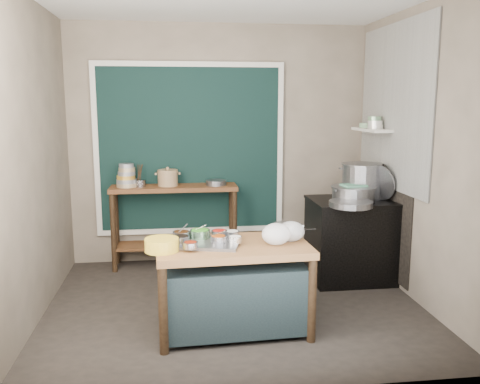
{
  "coord_description": "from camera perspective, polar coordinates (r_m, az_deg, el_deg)",
  "views": [
    {
      "loc": [
        -0.54,
        -4.54,
        1.9
      ],
      "look_at": [
        0.09,
        0.25,
        1.04
      ],
      "focal_mm": 38.0,
      "sensor_mm": 36.0,
      "label": 1
    }
  ],
  "objects": [
    {
      "name": "steamer",
      "position": [
        5.44,
        12.62,
        -0.17
      ],
      "size": [
        0.61,
        0.61,
        0.16
      ],
      "primitive_type": null,
      "rotation": [
        0.0,
        0.0,
        0.33
      ],
      "color": "gray",
      "rests_on": "stove_top"
    },
    {
      "name": "tile_panel",
      "position": [
        5.57,
        16.86,
        9.11
      ],
      "size": [
        0.02,
        1.7,
        1.7
      ],
      "primitive_type": "cube",
      "color": "#B2B2AA",
      "rests_on": "right_wall"
    },
    {
      "name": "stock_pot",
      "position": [
        5.65,
        13.59,
        1.27
      ],
      "size": [
        0.56,
        0.56,
        0.37
      ],
      "primitive_type": null,
      "rotation": [
        0.0,
        0.0,
        -0.22
      ],
      "color": "gray",
      "rests_on": "stove_top"
    },
    {
      "name": "floor",
      "position": [
        4.96,
        -0.63,
        -12.62
      ],
      "size": [
        3.5,
        3.0,
        0.02
      ],
      "primitive_type": "cube",
      "color": "#29241F",
      "rests_on": "ground"
    },
    {
      "name": "stove_top",
      "position": [
        5.53,
        12.7,
        -0.99
      ],
      "size": [
        0.92,
        0.69,
        0.03
      ],
      "primitive_type": "cube",
      "color": "black",
      "rests_on": "stove_block"
    },
    {
      "name": "pot_lid",
      "position": [
        5.54,
        15.5,
        1.05
      ],
      "size": [
        0.24,
        0.39,
        0.38
      ],
      "primitive_type": "cylinder",
      "rotation": [
        0.0,
        1.36,
        0.41
      ],
      "color": "gray",
      "rests_on": "stove_top"
    },
    {
      "name": "prep_table",
      "position": [
        4.31,
        -0.8,
        -10.67
      ],
      "size": [
        1.28,
        0.77,
        0.75
      ],
      "primitive_type": "cube",
      "rotation": [
        0.0,
        0.0,
        0.04
      ],
      "color": "brown",
      "rests_on": "floor"
    },
    {
      "name": "shallow_pan",
      "position": [
        5.14,
        12.33,
        -1.31
      ],
      "size": [
        0.49,
        0.49,
        0.06
      ],
      "primitive_type": "cylinder",
      "rotation": [
        0.0,
        0.0,
        0.16
      ],
      "color": "gray",
      "rests_on": "stove_top"
    },
    {
      "name": "ceramic_crock",
      "position": [
        5.89,
        -8.11,
        1.49
      ],
      "size": [
        0.25,
        0.25,
        0.17
      ],
      "primitive_type": null,
      "rotation": [
        0.0,
        0.0,
        -0.0
      ],
      "color": "#977852",
      "rests_on": "back_counter"
    },
    {
      "name": "saucepan",
      "position": [
        4.36,
        5.25,
        -4.39
      ],
      "size": [
        0.25,
        0.25,
        0.13
      ],
      "primitive_type": null,
      "rotation": [
        0.0,
        0.0,
        -0.05
      ],
      "color": "gray",
      "rests_on": "prep_table"
    },
    {
      "name": "back_wall",
      "position": [
        6.09,
        -2.34,
        5.34
      ],
      "size": [
        3.5,
        0.02,
        2.8
      ],
      "primitive_type": "cube",
      "color": "gray",
      "rests_on": "floor"
    },
    {
      "name": "wall_shelf",
      "position": [
        5.82,
        14.57,
        6.78
      ],
      "size": [
        0.22,
        0.7,
        0.03
      ],
      "primitive_type": "cube",
      "color": "beige",
      "rests_on": "right_wall"
    },
    {
      "name": "condiment_bowls",
      "position": [
        4.22,
        -4.16,
        -5.04
      ],
      "size": [
        0.58,
        0.45,
        0.07
      ],
      "color": "gray",
      "rests_on": "condiment_tray"
    },
    {
      "name": "curtain_panel",
      "position": [
        6.04,
        -5.62,
        4.78
      ],
      "size": [
        2.1,
        0.02,
        1.9
      ],
      "primitive_type": "cube",
      "color": "black",
      "rests_on": "back_wall"
    },
    {
      "name": "wide_bowl",
      "position": [
        5.89,
        -2.71,
        1.06
      ],
      "size": [
        0.25,
        0.25,
        0.06
      ],
      "primitive_type": "cylinder",
      "rotation": [
        0.0,
        0.0,
        0.07
      ],
      "color": "gray",
      "rests_on": "back_counter"
    },
    {
      "name": "right_wall",
      "position": [
        5.11,
        19.37,
        3.87
      ],
      "size": [
        0.02,
        3.0,
        2.8
      ],
      "primitive_type": "cube",
      "color": "gray",
      "rests_on": "floor"
    },
    {
      "name": "plastic_bag_b",
      "position": [
        4.28,
        5.76,
        -4.42
      ],
      "size": [
        0.23,
        0.2,
        0.17
      ],
      "primitive_type": "ellipsoid",
      "rotation": [
        0.0,
        0.0,
        -0.04
      ],
      "color": "white",
      "rests_on": "prep_table"
    },
    {
      "name": "bowl_stack",
      "position": [
        5.9,
        -12.63,
        1.69
      ],
      "size": [
        0.24,
        0.24,
        0.27
      ],
      "color": "tan",
      "rests_on": "back_counter"
    },
    {
      "name": "condiment_tray",
      "position": [
        4.19,
        -3.86,
        -5.73
      ],
      "size": [
        0.63,
        0.52,
        0.02
      ],
      "primitive_type": "cube",
      "rotation": [
        0.0,
        0.0,
        -0.25
      ],
      "color": "gray",
      "rests_on": "prep_table"
    },
    {
      "name": "green_cloth",
      "position": [
        5.43,
        12.65,
        0.73
      ],
      "size": [
        0.26,
        0.21,
        0.02
      ],
      "primitive_type": "cube",
      "rotation": [
        0.0,
        0.0,
        0.14
      ],
      "color": "#569E80",
      "rests_on": "steamer"
    },
    {
      "name": "curtain_frame",
      "position": [
        6.03,
        -5.62,
        4.78
      ],
      "size": [
        2.22,
        0.03,
        2.02
      ],
      "primitive_type": null,
      "color": "beige",
      "rests_on": "back_wall"
    },
    {
      "name": "shelf_bowl_stack",
      "position": [
        5.74,
        14.92,
        7.5
      ],
      "size": [
        0.17,
        0.17,
        0.13
      ],
      "color": "silver",
      "rests_on": "wall_shelf"
    },
    {
      "name": "plastic_bag_a",
      "position": [
        4.17,
        4.09,
        -4.73
      ],
      "size": [
        0.3,
        0.28,
        0.18
      ],
      "primitive_type": "ellipsoid",
      "rotation": [
        0.0,
        0.0,
        0.42
      ],
      "color": "white",
      "rests_on": "prep_table"
    },
    {
      "name": "stove_block",
      "position": [
        5.63,
        12.52,
        -5.39
      ],
      "size": [
        0.9,
        0.68,
        0.85
      ],
      "primitive_type": "cube",
      "color": "black",
      "rests_on": "floor"
    },
    {
      "name": "back_counter",
      "position": [
        5.99,
        -7.34,
        -3.78
      ],
      "size": [
        1.45,
        0.4,
        0.95
      ],
      "primitive_type": "cube",
      "color": "#563118",
      "rests_on": "floor"
    },
    {
      "name": "left_wall",
      "position": [
        4.73,
        -22.39,
        3.21
      ],
      "size": [
        0.02,
        3.0,
        2.8
      ],
      "primitive_type": "cube",
      "color": "gray",
      "rests_on": "floor"
    },
    {
      "name": "yellow_basin",
      "position": [
        4.04,
        -8.78,
        -5.87
      ],
      "size": [
        0.35,
        0.35,
        0.1
      ],
      "primitive_type": "cylinder",
      "rotation": [
        0.0,
        0.0,
        -0.41
      ],
      "color": "gold",
      "rests_on": "prep_table"
    },
    {
      "name": "utensil_cup",
      "position": [
        5.89,
        -11.16,
        0.98
      ],
      "size": [
        0.17,
        0.17,
        0.08
      ],
      "primitive_type": "cylinder",
      "rotation": [
        0.0,
        0.0,
        -0.31
      ],
      "color": "gray",
      "rests_on": "back_counter"
    },
    {
      "name": "soot_patch",
      "position": [
        5.79,
        15.92,
        -2.29
      ],
      "size": [
        0.01,
        1.3,
        1.3
      ],
      "primitive_type": "cube",
      "color": "black",
      "rests_on": "right_wall"
    },
    {
      "name": "shelf_bowl_green",
      "position": [
        5.98,
        13.94,
        7.28
      ],
      "size": [
        0.18,
        0.18,
        0.05
      ],
      "primitive_type": "cylinder",
      "rotation": [
        0.0,
        0.0,
        0.35
      ],
      "color": "gray",
      "rests_on": "wall_shelf"
    }
  ]
}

